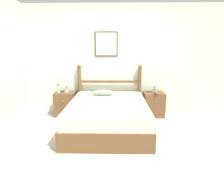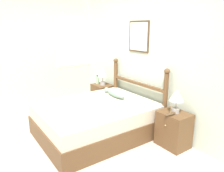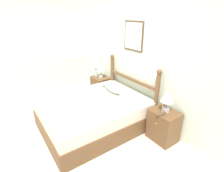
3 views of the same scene
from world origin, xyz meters
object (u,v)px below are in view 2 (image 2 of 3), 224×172
Objects in this scene: nightstand_right at (174,129)px; table_lamp_left at (103,74)px; bed at (97,120)px; nightstand_left at (103,96)px; fish_pillow at (115,94)px; bottle at (97,80)px; model_boat at (171,114)px; table_lamp_right at (177,96)px.

table_lamp_left is (-2.01, -0.01, 0.54)m from nightstand_right.
bed is 3.43× the size of nightstand_left.
fish_pillow is (-1.19, -0.27, 0.33)m from nightstand_right.
bed is 1.36m from table_lamp_left.
bottle is at bearing 147.77° from bed.
model_boat is (2.07, -0.12, 0.30)m from nightstand_left.
fish_pillow reaches higher than nightstand_right.
table_lamp_right is 0.27m from model_boat.
bed is 0.63m from fish_pillow.
model_boat reaches higher than bed.
model_boat is (0.02, -0.12, 0.30)m from nightstand_right.
model_boat is at bearing -81.77° from nightstand_right.
bottle is 2.20m from model_boat.
nightstand_left is (-1.03, 0.78, 0.01)m from bed.
table_lamp_right reaches higher than nightstand_left.
bed is 1.29m from nightstand_right.
fish_pillow is (-1.19, -0.28, -0.21)m from table_lamp_right.
nightstand_right is 1.44× the size of table_lamp_right.
nightstand_right is at bearing -116.26° from table_lamp_right.
fish_pillow is at bearing -167.13° from nightstand_right.
bed is 9.09× the size of bottle.
table_lamp_right is at bearing 37.31° from bed.
nightstand_left is at bearing 180.00° from nightstand_right.
nightstand_left is 0.97m from fish_pillow.
table_lamp_left is at bearing 12.32° from bottle.
table_lamp_right reaches higher than nightstand_right.
table_lamp_left reaches higher than nightstand_left.
bottle is at bearing -158.81° from nightstand_left.
model_boat is at bearing -2.96° from table_lamp_left.
bottle reaches higher than bed.
table_lamp_right reaches higher than bottle.
model_boat is (0.01, -0.12, -0.24)m from table_lamp_right.
bed is at bearing -142.69° from table_lamp_right.
bed is at bearing -147.67° from model_boat.
table_lamp_right is at bearing 1.46° from bottle.
nightstand_left is 2.41× the size of model_boat.
fish_pillow is (0.99, -0.22, -0.04)m from bottle.
bed is 4.95× the size of table_lamp_left.
bed is at bearing -37.80° from table_lamp_left.
nightstand_right is 0.98× the size of fish_pillow.
table_lamp_left is 2.05m from model_boat.
table_lamp_left reaches higher than bottle.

